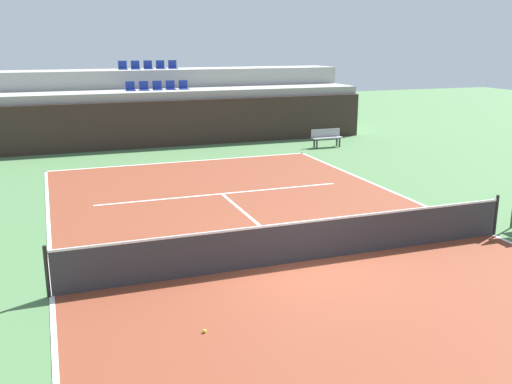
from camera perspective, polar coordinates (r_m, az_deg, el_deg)
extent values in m
plane|color=#477042|center=(13.36, 4.60, -6.90)|extent=(80.00, 80.00, 0.00)
cube|color=brown|center=(13.35, 4.60, -6.88)|extent=(11.00, 24.00, 0.01)
cube|color=white|center=(24.29, -7.19, 3.00)|extent=(11.00, 0.10, 0.00)
cube|color=white|center=(12.28, -19.58, -9.70)|extent=(0.10, 24.00, 0.00)
cube|color=white|center=(16.28, 22.37, -3.93)|extent=(0.10, 24.00, 0.00)
cube|color=white|center=(19.06, -3.40, -0.17)|extent=(8.26, 0.10, 0.00)
cube|color=white|center=(16.14, -0.12, -2.93)|extent=(0.10, 6.40, 0.00)
cube|color=#33231E|center=(27.77, -9.05, 6.68)|extent=(20.64, 0.30, 2.19)
cube|color=#9E9E99|center=(29.06, -9.59, 7.40)|extent=(20.64, 2.40, 2.58)
cube|color=#9E9E99|center=(31.36, -10.45, 8.72)|extent=(20.64, 2.40, 3.48)
cube|color=navy|center=(28.72, -12.30, 9.81)|extent=(0.44, 0.44, 0.04)
cube|color=navy|center=(28.90, -12.38, 10.28)|extent=(0.44, 0.04, 0.40)
cube|color=navy|center=(28.82, -11.00, 9.90)|extent=(0.44, 0.44, 0.04)
cube|color=navy|center=(29.00, -11.08, 10.36)|extent=(0.44, 0.04, 0.40)
cube|color=navy|center=(28.93, -9.70, 9.97)|extent=(0.44, 0.44, 0.04)
cube|color=navy|center=(29.11, -9.79, 10.43)|extent=(0.44, 0.04, 0.40)
cube|color=navy|center=(29.05, -8.41, 10.04)|extent=(0.44, 0.44, 0.04)
cube|color=navy|center=(29.23, -8.51, 10.50)|extent=(0.44, 0.04, 0.40)
cube|color=navy|center=(29.19, -7.14, 10.11)|extent=(0.44, 0.44, 0.04)
cube|color=navy|center=(29.37, -7.24, 10.56)|extent=(0.44, 0.04, 0.40)
cube|color=navy|center=(31.04, -13.03, 11.78)|extent=(0.44, 0.44, 0.04)
cube|color=navy|center=(31.23, -13.11, 12.20)|extent=(0.44, 0.04, 0.40)
cube|color=navy|center=(31.13, -11.82, 11.86)|extent=(0.44, 0.44, 0.04)
cube|color=navy|center=(31.31, -11.89, 12.27)|extent=(0.44, 0.04, 0.40)
cube|color=navy|center=(31.23, -10.60, 11.92)|extent=(0.44, 0.44, 0.04)
cube|color=navy|center=(31.42, -10.69, 12.34)|extent=(0.44, 0.04, 0.40)
cube|color=navy|center=(31.35, -9.40, 11.98)|extent=(0.44, 0.44, 0.04)
cube|color=navy|center=(31.53, -9.49, 12.40)|extent=(0.44, 0.04, 0.40)
cube|color=navy|center=(31.48, -8.20, 12.04)|extent=(0.44, 0.44, 0.04)
cube|color=navy|center=(31.66, -8.30, 12.45)|extent=(0.44, 0.04, 0.40)
cylinder|color=black|center=(12.08, -20.04, -7.42)|extent=(0.08, 0.08, 1.07)
cylinder|color=black|center=(16.16, 22.69, -2.11)|extent=(0.08, 0.08, 1.07)
cube|color=#333338|center=(13.19, 4.64, -5.00)|extent=(10.90, 0.02, 0.92)
cube|color=white|center=(13.03, 4.68, -3.00)|extent=(10.90, 0.04, 0.05)
cube|color=#99999E|center=(27.61, 7.06, 5.35)|extent=(1.50, 0.40, 0.05)
cube|color=#99999E|center=(27.73, 6.91, 5.86)|extent=(1.50, 0.04, 0.36)
cube|color=#2D2D33|center=(27.26, 6.05, 4.75)|extent=(0.06, 0.06, 0.42)
cube|color=#2D2D33|center=(27.80, 8.28, 4.88)|extent=(0.06, 0.06, 0.42)
cube|color=#2D2D33|center=(27.51, 5.80, 4.85)|extent=(0.06, 0.06, 0.42)
cube|color=#2D2D33|center=(28.04, 8.01, 4.97)|extent=(0.06, 0.06, 0.42)
sphere|color=#CCE033|center=(10.30, -5.14, -13.57)|extent=(0.07, 0.07, 0.07)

